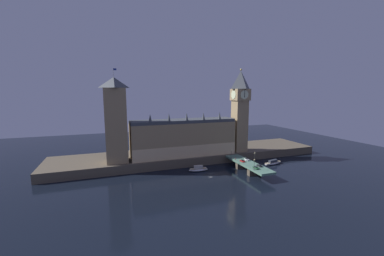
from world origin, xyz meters
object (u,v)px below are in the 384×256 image
at_px(boat_downstream, 273,163).
at_px(street_lamp_near, 254,163).
at_px(car_southbound_lead, 260,166).
at_px(street_lamp_mid, 255,156).
at_px(clock_tower, 240,109).
at_px(car_southbound_trail, 247,159).
at_px(car_northbound_lead, 242,161).
at_px(pedestrian_near_rail, 254,168).
at_px(boat_upstream, 198,169).
at_px(pedestrian_far_rail, 235,159).
at_px(car_northbound_trail, 256,168).
at_px(street_lamp_far, 231,153).
at_px(victoria_tower, 116,120).

bearing_deg(boat_downstream, street_lamp_near, -145.82).
distance_m(car_southbound_lead, street_lamp_mid, 10.82).
bearing_deg(street_lamp_near, clock_tower, 70.28).
xyz_separation_m(car_southbound_trail, street_lamp_near, (-7.73, -20.18, 3.76)).
relative_size(car_northbound_lead, pedestrian_near_rail, 2.23).
relative_size(car_southbound_trail, street_lamp_near, 0.57).
relative_size(car_southbound_lead, boat_downstream, 0.24).
xyz_separation_m(street_lamp_mid, boat_upstream, (-38.04, 12.43, -9.19)).
xyz_separation_m(car_southbound_lead, street_lamp_near, (-7.73, -4.99, 3.86)).
bearing_deg(boat_downstream, pedestrian_near_rail, -146.16).
distance_m(pedestrian_near_rail, pedestrian_far_rail, 23.35).
bearing_deg(street_lamp_near, car_northbound_trail, 35.23).
bearing_deg(boat_downstream, street_lamp_far, 167.57).
height_order(victoria_tower, car_northbound_trail, victoria_tower).
bearing_deg(street_lamp_near, street_lamp_far, 90.00).
bearing_deg(clock_tower, pedestrian_near_rail, -109.50).
xyz_separation_m(car_northbound_trail, street_lamp_mid, (7.73, 12.71, 3.75)).
relative_size(pedestrian_near_rail, street_lamp_mid, 0.26).
xyz_separation_m(pedestrian_near_rail, street_lamp_far, (-0.40, 28.89, 3.12)).
height_order(car_northbound_trail, street_lamp_far, street_lamp_far).
xyz_separation_m(car_northbound_lead, street_lamp_mid, (7.73, -3.61, 3.77)).
xyz_separation_m(victoria_tower, car_southbound_trail, (88.74, -28.22, -29.15)).
relative_size(car_northbound_trail, boat_upstream, 0.33).
height_order(pedestrian_far_rail, street_lamp_mid, street_lamp_mid).
bearing_deg(car_southbound_lead, boat_downstream, 34.58).
distance_m(street_lamp_near, boat_downstream, 40.68).
bearing_deg(street_lamp_near, boat_downstream, 34.18).
relative_size(victoria_tower, street_lamp_mid, 9.20).
relative_size(street_lamp_near, boat_downstream, 0.41).
relative_size(car_southbound_trail, street_lamp_far, 0.62).
bearing_deg(car_northbound_lead, clock_tower, 63.86).
xyz_separation_m(victoria_tower, boat_upstream, (53.55, -21.24, -34.65)).
bearing_deg(street_lamp_far, pedestrian_near_rail, -89.21).
relative_size(car_northbound_lead, street_lamp_near, 0.58).
distance_m(car_southbound_lead, pedestrian_near_rail, 8.58).
height_order(car_northbound_trail, pedestrian_near_rail, pedestrian_near_rail).
bearing_deg(clock_tower, street_lamp_far, -134.36).
bearing_deg(car_northbound_lead, car_southbound_trail, 20.73).
distance_m(clock_tower, car_northbound_lead, 47.24).
height_order(street_lamp_near, street_lamp_mid, street_lamp_near).
height_order(clock_tower, pedestrian_near_rail, clock_tower).
distance_m(car_northbound_lead, car_southbound_lead, 14.20).
height_order(car_southbound_lead, pedestrian_near_rail, pedestrian_near_rail).
height_order(car_northbound_trail, car_southbound_lead, car_northbound_trail).
bearing_deg(victoria_tower, pedestrian_far_rail, -16.75).
height_order(pedestrian_near_rail, street_lamp_mid, street_lamp_mid).
bearing_deg(car_southbound_lead, car_northbound_lead, 110.14).
xyz_separation_m(car_northbound_lead, street_lamp_near, (-2.84, -18.33, 3.84)).
relative_size(pedestrian_near_rail, street_lamp_near, 0.26).
relative_size(street_lamp_mid, boat_upstream, 0.50).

